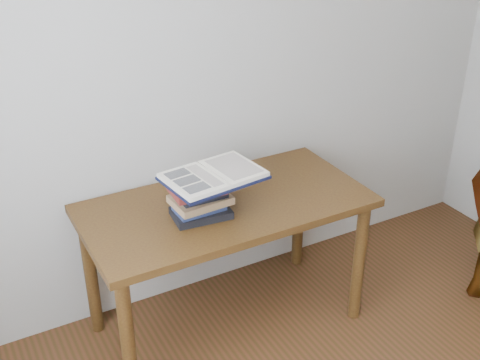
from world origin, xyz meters
TOP-DOWN VIEW (x-y plane):
  - desk at (-0.11, 1.38)m, footprint 1.30×0.65m
  - book_stack at (-0.26, 1.33)m, footprint 0.26×0.19m
  - open_book at (-0.21, 1.30)m, footprint 0.43×0.33m

SIDE VIEW (x-z plane):
  - desk at x=-0.11m, z-range 0.25..0.94m
  - book_stack at x=-0.26m, z-range 0.70..0.88m
  - open_book at x=-0.21m, z-range 0.88..0.91m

